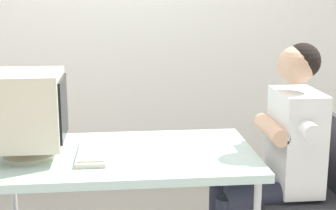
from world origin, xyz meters
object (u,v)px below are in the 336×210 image
(keyboard, at_px, (93,152))
(office_chair, at_px, (309,186))
(person_seated, at_px, (277,152))
(desk, at_px, (122,161))
(crt_monitor, at_px, (27,110))

(keyboard, relative_size, office_chair, 0.49)
(office_chair, relative_size, person_seated, 0.69)
(desk, relative_size, crt_monitor, 3.19)
(keyboard, xyz_separation_m, office_chair, (1.17, 0.01, -0.24))
(person_seated, bearing_deg, office_chair, -0.00)
(desk, xyz_separation_m, person_seated, (0.83, -0.01, 0.02))
(crt_monitor, relative_size, person_seated, 0.34)
(desk, bearing_deg, crt_monitor, -177.16)
(crt_monitor, distance_m, keyboard, 0.39)
(person_seated, bearing_deg, keyboard, -179.68)
(keyboard, height_order, person_seated, person_seated)
(keyboard, height_order, office_chair, office_chair)
(desk, distance_m, crt_monitor, 0.55)
(desk, distance_m, office_chair, 1.04)
(keyboard, distance_m, person_seated, 0.98)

